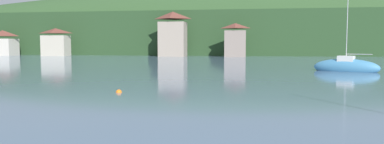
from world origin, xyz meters
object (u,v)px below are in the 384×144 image
Objects in this scene: shore_building_central at (173,35)px; shore_building_eastcentral at (235,41)px; sailboat_far_5 at (346,67)px; mooring_buoy_near at (119,92)px; shore_building_west at (3,43)px; shore_building_westcentral at (56,43)px.

shore_building_central is 1.38× the size of shore_building_eastcentral.
shore_building_central is 1.14× the size of sailboat_far_5.
shore_building_eastcentral is at bearing -46.11° from sailboat_far_5.
sailboat_far_5 is 24.83× the size of mooring_buoy_near.
shore_building_westcentral reaches higher than shore_building_west.
shore_building_westcentral is at bearing -10.29° from sailboat_far_5.
shore_building_central is at bearing 1.35° from shore_building_westcentral.
mooring_buoy_near is (11.21, -69.73, -5.62)m from shore_building_central.
shore_building_west is 16.20m from shore_building_westcentral.
shore_building_central is 16.29m from shore_building_eastcentral.
shore_building_westcentral is 0.89× the size of shore_building_eastcentral.
sailboat_far_5 is (79.90, -46.95, -2.90)m from shore_building_west.
shore_building_eastcentral is 48.95m from sailboat_far_5.
shore_building_central reaches higher than mooring_buoy_near.
sailboat_far_5 reaches higher than mooring_buoy_near.
mooring_buoy_near is (-4.98, -68.86, -4.09)m from shore_building_eastcentral.
shore_building_west is 91.67m from mooring_buoy_near.
shore_building_eastcentral is 0.83× the size of sailboat_far_5.
shore_building_central reaches higher than shore_building_westcentral.
shore_building_eastcentral reaches higher than mooring_buoy_near.
mooring_buoy_near is (-20.10, -22.44, -0.54)m from sailboat_far_5.
shore_building_eastcentral is (16.20, -0.87, -1.53)m from shore_building_central.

